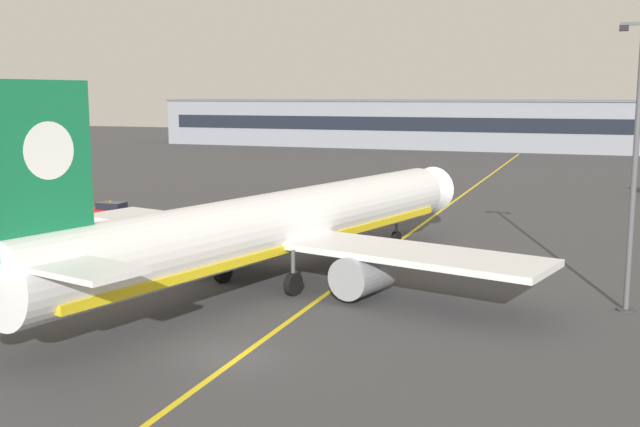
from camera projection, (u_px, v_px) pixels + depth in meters
The scene contains 7 objects.
ground_plane at pixel (229, 357), 32.07m from camera, with size 400.00×400.00×0.00m, color #3D3D3F.
taxiway_centreline at pixel (407, 236), 59.74m from camera, with size 0.30×180.00×0.01m, color yellow.
taxiway_lead_in_stripe at pixel (6, 311), 38.88m from camera, with size 0.30×60.00×0.01m, color yellow.
airliner_foreground at pixel (276, 227), 44.36m from camera, with size 32.23×40.99×11.65m.
apron_lamp_post at pixel (635, 164), 37.77m from camera, with size 2.24×0.90×14.64m.
service_car_nearest at pixel (111, 212), 66.92m from camera, with size 4.28×2.15×1.79m.
terminal_building at pixel (493, 125), 152.45m from camera, with size 145.90×12.40×10.14m.
Camera 1 is at (14.65, -27.30, 11.02)m, focal length 42.30 mm.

